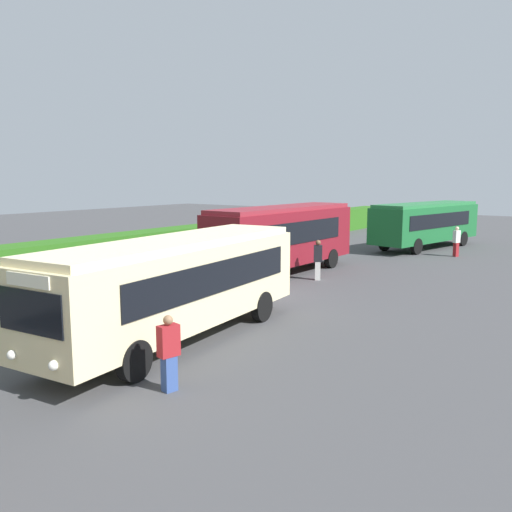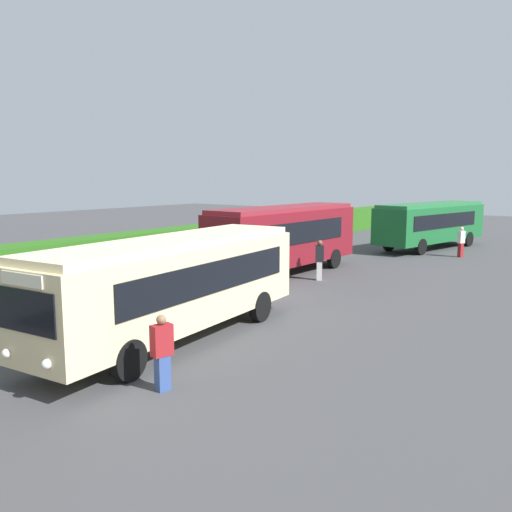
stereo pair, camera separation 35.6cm
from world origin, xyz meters
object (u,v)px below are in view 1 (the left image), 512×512
at_px(person_center, 169,352).
at_px(bus_green, 426,222).
at_px(person_far, 456,241).
at_px(bus_maroon, 283,235).
at_px(person_right, 318,259).
at_px(bus_cream, 177,282).

bearing_deg(person_center, bus_green, 108.92).
bearing_deg(person_center, person_far, 103.30).
height_order(bus_maroon, person_center, bus_maroon).
relative_size(bus_green, person_right, 5.41).
xyz_separation_m(person_center, person_right, (13.30, 3.65, 0.09)).
bearing_deg(person_far, bus_green, 161.54).
relative_size(bus_maroon, bus_green, 0.97).
relative_size(bus_green, person_far, 5.61).
distance_m(bus_green, person_far, 3.90).
bearing_deg(person_right, bus_green, -31.65).
bearing_deg(person_right, person_far, -45.62).
distance_m(bus_maroon, person_far, 12.09).
relative_size(bus_cream, bus_green, 1.00).
relative_size(bus_green, person_center, 5.80).
relative_size(person_center, person_right, 0.93).
bearing_deg(person_right, bus_cream, 156.38).
distance_m(bus_cream, bus_maroon, 11.39).
bearing_deg(person_far, person_right, -79.84).
distance_m(bus_green, person_center, 27.40).
distance_m(bus_cream, person_right, 10.55).
bearing_deg(bus_green, bus_cream, -167.01).
xyz_separation_m(bus_green, person_far, (-2.67, -2.74, -0.79)).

